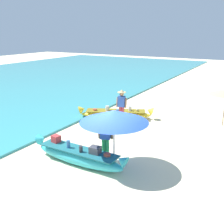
% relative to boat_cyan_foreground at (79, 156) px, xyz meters
% --- Properties ---
extents(ground_plane, '(80.00, 80.00, 0.00)m').
position_rel_boat_cyan_foreground_xyz_m(ground_plane, '(0.75, 0.78, -0.32)').
color(ground_plane, beige).
extents(sea, '(24.00, 56.00, 0.10)m').
position_rel_boat_cyan_foreground_xyz_m(sea, '(-14.80, 8.78, -0.27)').
color(sea, teal).
rests_on(sea, ground).
extents(boat_cyan_foreground, '(3.95, 0.75, 0.84)m').
position_rel_boat_cyan_foreground_xyz_m(boat_cyan_foreground, '(0.00, 0.00, 0.00)').
color(boat_cyan_foreground, '#33B2BC').
rests_on(boat_cyan_foreground, ground).
extents(boat_yellow_midground, '(3.87, 2.29, 0.74)m').
position_rel_boat_cyan_foreground_xyz_m(boat_yellow_midground, '(-1.41, 5.26, -0.06)').
color(boat_yellow_midground, yellow).
rests_on(boat_yellow_midground, ground).
extents(person_vendor_hatted, '(0.57, 0.44, 1.76)m').
position_rel_boat_cyan_foreground_xyz_m(person_vendor_hatted, '(-0.79, 4.75, 0.70)').
color(person_vendor_hatted, '#B2383D').
rests_on(person_vendor_hatted, ground).
extents(person_tourist_customer, '(0.58, 0.37, 1.59)m').
position_rel_boat_cyan_foreground_xyz_m(person_tourist_customer, '(0.66, 0.77, 0.58)').
color(person_tourist_customer, green).
rests_on(person_tourist_customer, ground).
extents(patio_umbrella_large, '(2.33, 2.33, 2.09)m').
position_rel_boat_cyan_foreground_xyz_m(patio_umbrella_large, '(1.22, 0.41, 1.55)').
color(patio_umbrella_large, '#B7B7BC').
rests_on(patio_umbrella_large, ground).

